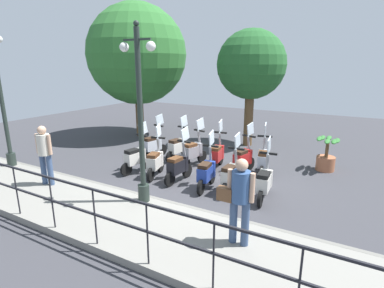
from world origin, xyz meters
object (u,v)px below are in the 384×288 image
(scooter_far_0, at_px, (263,159))
(scooter_far_3, at_px, (193,151))
(lamp_post_near, at_px, (141,128))
(scooter_far_4, at_px, (178,147))
(scooter_near_4, at_px, (155,161))
(tree_large, at_px, (137,55))
(scooter_near_1, at_px, (231,175))
(potted_palm, at_px, (326,157))
(scooter_near_2, at_px, (207,172))
(scooter_near_0, at_px, (264,182))
(lamp_post_far, at_px, (3,105))
(scooter_far_5, at_px, (153,144))
(tree_distant, at_px, (251,65))
(scooter_near_5, at_px, (136,157))
(pedestrian_with_bag, at_px, (239,195))
(scooter_far_2, at_px, (217,154))
(scooter_near_3, at_px, (178,166))
(scooter_far_1, at_px, (243,158))
(pedestrian_distant, at_px, (44,151))

(scooter_far_0, bearing_deg, scooter_far_3, 83.75)
(lamp_post_near, bearing_deg, scooter_far_4, 18.83)
(scooter_near_4, bearing_deg, lamp_post_near, -167.03)
(tree_large, relative_size, scooter_near_1, 3.79)
(potted_palm, height_order, scooter_far_3, scooter_far_3)
(scooter_near_2, bearing_deg, scooter_near_1, -87.34)
(tree_large, xyz_separation_m, scooter_near_0, (-4.02, -7.03, -3.17))
(potted_palm, bearing_deg, lamp_post_far, 118.76)
(scooter_near_4, bearing_deg, scooter_far_0, -72.39)
(scooter_far_0, relative_size, scooter_far_4, 1.00)
(scooter_far_0, distance_m, scooter_far_4, 2.99)
(scooter_far_4, height_order, scooter_far_5, same)
(tree_distant, distance_m, scooter_far_4, 4.38)
(potted_palm, bearing_deg, scooter_near_5, 120.67)
(lamp_post_far, distance_m, scooter_far_3, 5.99)
(scooter_near_4, xyz_separation_m, scooter_near_5, (0.02, 0.75, 0.00))
(lamp_post_far, height_order, scooter_near_0, lamp_post_far)
(potted_palm, bearing_deg, lamp_post_near, 144.11)
(pedestrian_with_bag, bearing_deg, scooter_far_2, 29.25)
(potted_palm, relative_size, scooter_far_3, 0.69)
(tree_large, xyz_separation_m, scooter_near_3, (-4.02, -4.57, -3.17))
(scooter_far_4, bearing_deg, scooter_near_5, 172.84)
(tree_distant, bearing_deg, potted_palm, -118.84)
(lamp_post_near, distance_m, scooter_near_0, 3.24)
(scooter_near_2, distance_m, scooter_far_0, 2.06)
(scooter_near_1, height_order, scooter_near_5, same)
(scooter_near_0, relative_size, scooter_near_2, 1.00)
(scooter_near_5, height_order, scooter_far_5, same)
(scooter_far_2, xyz_separation_m, scooter_far_3, (-0.06, 0.83, 0.00))
(lamp_post_near, xyz_separation_m, potted_palm, (4.78, -3.46, -1.45))
(tree_distant, xyz_separation_m, scooter_far_1, (-3.25, -0.97, -2.73))
(scooter_near_2, bearing_deg, scooter_near_5, 82.24)
(scooter_near_1, xyz_separation_m, scooter_near_5, (0.01, 3.14, 0.00))
(lamp_post_far, xyz_separation_m, tree_large, (5.74, -0.58, 1.60))
(scooter_far_0, relative_size, scooter_far_3, 1.00)
(tree_large, height_order, scooter_near_3, tree_large)
(scooter_far_5, bearing_deg, scooter_near_5, -151.32)
(pedestrian_distant, xyz_separation_m, scooter_near_0, (2.16, -5.22, -0.60))
(scooter_near_5, bearing_deg, scooter_far_3, -30.88)
(scooter_near_0, bearing_deg, scooter_near_4, 84.90)
(scooter_far_3, bearing_deg, scooter_far_0, -69.34)
(pedestrian_distant, height_order, scooter_far_5, pedestrian_distant)
(scooter_near_0, bearing_deg, scooter_near_2, 87.63)
(tree_distant, relative_size, scooter_far_2, 2.98)
(scooter_far_0, bearing_deg, pedestrian_with_bag, 177.71)
(lamp_post_near, relative_size, tree_distant, 0.86)
(scooter_near_1, height_order, scooter_near_3, same)
(pedestrian_distant, height_order, scooter_far_0, pedestrian_distant)
(scooter_near_5, bearing_deg, scooter_far_0, -55.08)
(scooter_far_2, height_order, scooter_far_4, same)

